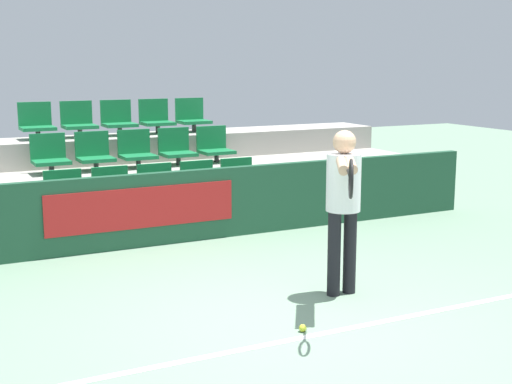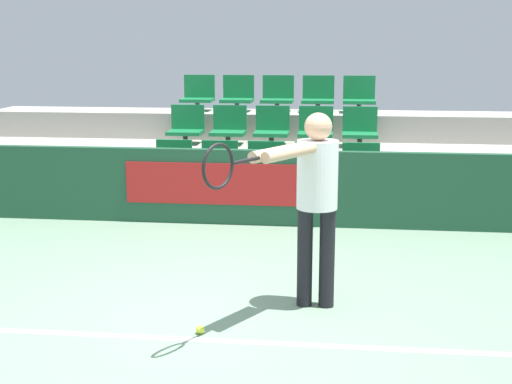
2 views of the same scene
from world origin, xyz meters
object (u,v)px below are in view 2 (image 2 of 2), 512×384
object	(u,v)px
stadium_chair_14	(359,96)
tennis_player	(312,189)
stadium_chair_13	(318,96)
tennis_ball	(200,330)
stadium_chair_9	(360,129)
stadium_chair_4	(361,168)
stadium_chair_10	(198,95)
stadium_chair_7	(272,128)
stadium_chair_12	(278,96)
stadium_chair_3	(313,167)
stadium_chair_6	(229,127)
stadium_chair_0	(172,164)
stadium_chair_11	(238,95)
stadium_chair_5	(186,127)
stadium_chair_2	(265,166)
stadium_chair_1	(218,165)
stadium_chair_8	(316,129)

from	to	relation	value
stadium_chair_14	tennis_player	distance (m)	5.23
stadium_chair_13	tennis_player	xyz separation A→B (m)	(0.12, -5.19, -0.36)
stadium_chair_14	tennis_ball	xyz separation A→B (m)	(-1.32, -5.84, -1.35)
stadium_chair_9	stadium_chair_13	xyz separation A→B (m)	(-0.62, 0.91, 0.38)
stadium_chair_4	stadium_chair_10	bearing A→B (deg)	143.70
stadium_chair_7	tennis_player	bearing A→B (deg)	-80.25
tennis_ball	stadium_chair_12	bearing A→B (deg)	89.17
stadium_chair_7	stadium_chair_3	bearing A→B (deg)	-55.76
stadium_chair_6	tennis_player	xyz separation A→B (m)	(1.35, -4.29, 0.02)
stadium_chair_7	stadium_chair_10	distance (m)	1.58
stadium_chair_9	stadium_chair_12	xyz separation A→B (m)	(-1.23, 0.91, 0.38)
stadium_chair_0	tennis_ball	size ratio (longest dim) A/B	8.17
stadium_chair_3	stadium_chair_11	distance (m)	2.32
stadium_chair_5	stadium_chair_0	bearing A→B (deg)	-90.00
stadium_chair_2	stadium_chair_9	world-z (taller)	stadium_chair_9
stadium_chair_6	stadium_chair_7	xyz separation A→B (m)	(0.62, 0.00, 0.00)
stadium_chair_0	stadium_chair_12	distance (m)	2.32
stadium_chair_1	stadium_chair_11	distance (m)	1.97
stadium_chair_9	tennis_ball	bearing A→B (deg)	-104.96
stadium_chair_14	tennis_player	world-z (taller)	stadium_chair_14
stadium_chair_10	stadium_chair_6	bearing A→B (deg)	-55.76
stadium_chair_8	stadium_chair_1	bearing A→B (deg)	-143.70
stadium_chair_13	stadium_chair_7	bearing A→B (deg)	-124.24
stadium_chair_6	stadium_chair_8	size ratio (longest dim) A/B	1.00
stadium_chair_12	stadium_chair_13	distance (m)	0.62
stadium_chair_2	tennis_player	size ratio (longest dim) A/B	0.33
stadium_chair_7	stadium_chair_9	size ratio (longest dim) A/B	1.00
stadium_chair_2	tennis_player	xyz separation A→B (m)	(0.74, -3.38, 0.41)
stadium_chair_3	stadium_chair_4	world-z (taller)	same
tennis_player	tennis_ball	bearing A→B (deg)	-110.79
stadium_chair_3	stadium_chair_7	world-z (taller)	stadium_chair_7
stadium_chair_10	stadium_chair_14	distance (m)	2.46
stadium_chair_6	stadium_chair_7	bearing A→B (deg)	0.00
stadium_chair_9	stadium_chair_12	world-z (taller)	stadium_chair_12
tennis_player	stadium_chair_14	bearing A→B (deg)	115.69
stadium_chair_0	stadium_chair_9	size ratio (longest dim) A/B	1.00
stadium_chair_7	tennis_ball	world-z (taller)	stadium_chair_7
stadium_chair_1	stadium_chair_2	distance (m)	0.62
stadium_chair_1	stadium_chair_8	distance (m)	1.58
stadium_chair_0	stadium_chair_8	world-z (taller)	stadium_chair_8
stadium_chair_6	tennis_ball	bearing A→B (deg)	-83.85
stadium_chair_4	stadium_chair_0	bearing A→B (deg)	180.00
stadium_chair_12	stadium_chair_14	distance (m)	1.23
stadium_chair_10	stadium_chair_7	bearing A→B (deg)	-36.30
stadium_chair_3	tennis_ball	size ratio (longest dim) A/B	8.17
stadium_chair_2	stadium_chair_6	size ratio (longest dim) A/B	1.00
stadium_chair_5	stadium_chair_10	size ratio (longest dim) A/B	1.00
stadium_chair_1	stadium_chair_7	distance (m)	1.16
stadium_chair_3	stadium_chair_11	xyz separation A→B (m)	(-1.23, 1.81, 0.77)
stadium_chair_1	stadium_chair_7	world-z (taller)	stadium_chair_7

